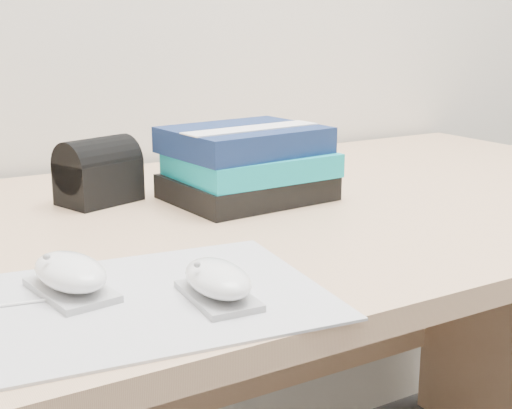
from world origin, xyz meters
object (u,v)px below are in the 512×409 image
mouse_rear (70,275)px  pouch (98,172)px  book_stack (247,164)px  desk (220,341)px  mouse_front (218,281)px

mouse_rear → pouch: 0.39m
mouse_rear → book_stack: (0.36, 0.26, 0.03)m
mouse_rear → desk: bearing=41.2°
book_stack → pouch: 0.23m
mouse_rear → book_stack: bearing=36.2°
desk → book_stack: 0.29m
book_stack → pouch: (-0.20, 0.10, -0.01)m
desk → mouse_front: mouse_front is taller
mouse_rear → book_stack: book_stack is taller
desk → pouch: size_ratio=12.12×
mouse_front → pouch: size_ratio=0.80×
mouse_rear → mouse_front: mouse_rear is taller
book_stack → pouch: size_ratio=1.85×
mouse_front → pouch: 0.45m
desk → mouse_front: size_ratio=15.21×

